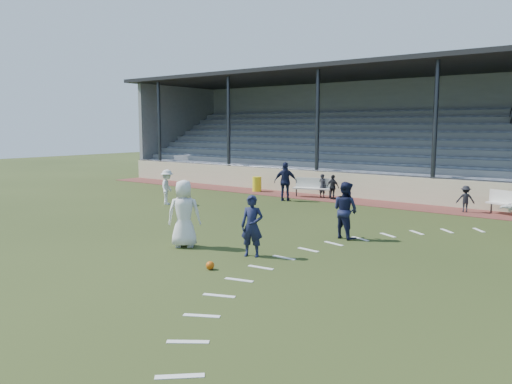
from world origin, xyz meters
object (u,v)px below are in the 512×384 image
Objects in this scene: football at (210,265)px; player_navy_lead at (252,226)px; trash_bin at (257,184)px; player_white_lead at (184,214)px; bench_left at (314,186)px.

football is 1.79m from player_navy_lead.
player_navy_lead reaches higher than football.
trash_bin is 3.78× the size of football.
football is 0.11× the size of player_white_lead.
player_white_lead reaches higher than trash_bin.
bench_left is 1.21× the size of player_navy_lead.
bench_left is 9.72× the size of football.
trash_bin is 13.62m from player_navy_lead.
player_white_lead is at bearing -95.33° from bench_left.
player_white_lead is (5.88, -11.26, 0.57)m from trash_bin.
bench_left is at bearing 109.66° from football.
player_white_lead reaches higher than football.
player_white_lead is (-2.20, 1.30, 0.88)m from football.
bench_left reaches higher than football.
football is at bearing -57.24° from trash_bin.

